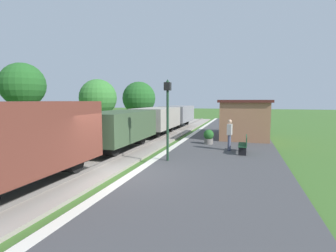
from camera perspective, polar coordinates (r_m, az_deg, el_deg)
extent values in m
plane|color=#3D6628|center=(10.13, -10.01, -11.66)|extent=(160.00, 160.00, 0.00)
cube|color=#424244|center=(9.17, 8.63, -12.70)|extent=(6.00, 60.00, 0.25)
cube|color=silver|center=(9.89, -7.93, -10.52)|extent=(0.36, 60.00, 0.01)
cube|color=#9E9389|center=(11.36, -21.07, -9.71)|extent=(3.80, 60.00, 0.12)
cube|color=slate|center=(10.91, -18.05, -9.54)|extent=(0.07, 60.00, 0.14)
cube|color=slate|center=(11.77, -23.90, -8.63)|extent=(0.07, 60.00, 0.14)
cube|color=brown|center=(9.32, -30.20, -2.05)|extent=(2.50, 5.60, 2.20)
cube|color=black|center=(9.49, -29.90, -7.74)|extent=(2.10, 5.15, 0.50)
cylinder|color=black|center=(10.81, -22.89, -7.17)|extent=(1.56, 0.84, 0.84)
cylinder|color=black|center=(11.66, -19.31, -4.86)|extent=(0.20, 0.30, 0.20)
cube|color=#384C33|center=(14.64, -11.00, 0.07)|extent=(2.50, 5.60, 1.60)
cube|color=black|center=(14.72, -10.95, -2.44)|extent=(2.10, 5.15, 0.50)
cylinder|color=black|center=(16.35, -8.02, -2.45)|extent=(1.56, 0.84, 0.84)
cylinder|color=black|center=(13.22, -14.54, -4.57)|extent=(1.56, 0.84, 0.84)
cylinder|color=black|center=(17.36, -6.44, -1.11)|extent=(0.20, 0.30, 0.20)
cylinder|color=black|center=(12.22, -17.38, -4.31)|extent=(0.20, 0.30, 0.20)
cube|color=gray|center=(20.69, -2.50, 1.85)|extent=(2.50, 5.60, 1.60)
cube|color=black|center=(20.75, -2.49, 0.06)|extent=(2.10, 5.15, 0.50)
cylinder|color=black|center=(22.47, -0.99, -0.13)|extent=(1.56, 0.84, 0.84)
cylinder|color=black|center=(19.10, -4.25, -1.21)|extent=(1.56, 0.84, 0.84)
cylinder|color=black|center=(23.54, -0.13, 0.76)|extent=(0.20, 0.30, 0.20)
cylinder|color=black|center=(18.01, -5.57, -0.85)|extent=(0.20, 0.30, 0.20)
cube|color=gray|center=(27.00, 2.11, 2.80)|extent=(2.50, 5.60, 1.60)
cube|color=black|center=(27.05, 2.10, 1.42)|extent=(2.10, 5.15, 0.50)
cylinder|color=black|center=(28.80, 3.00, 1.19)|extent=(1.56, 0.84, 0.84)
cylinder|color=black|center=(25.34, 1.08, 0.56)|extent=(1.56, 0.84, 0.84)
cylinder|color=black|center=(29.90, 3.53, 1.84)|extent=(0.20, 0.30, 0.20)
cylinder|color=black|center=(24.21, 0.34, 0.90)|extent=(0.20, 0.30, 0.20)
cube|color=#9E6B4C|center=(20.00, 16.69, 1.38)|extent=(3.20, 5.50, 2.60)
cube|color=#51231E|center=(19.94, 16.81, 5.36)|extent=(3.50, 5.80, 0.18)
cube|color=black|center=(18.96, 11.82, 1.66)|extent=(0.03, 0.90, 0.80)
cube|color=#1E4C2D|center=(13.92, 16.33, -4.06)|extent=(0.42, 1.50, 0.04)
cube|color=#1E4C2D|center=(13.88, 17.14, -3.08)|extent=(0.04, 1.50, 0.45)
cube|color=black|center=(13.37, 16.28, -5.46)|extent=(0.38, 0.06, 0.42)
cube|color=black|center=(14.55, 16.32, -4.55)|extent=(0.38, 0.06, 0.42)
cylinder|color=#474C66|center=(14.43, 13.48, -3.67)|extent=(0.15, 0.15, 0.86)
cylinder|color=#474C66|center=(14.59, 13.59, -3.57)|extent=(0.15, 0.15, 0.86)
cube|color=#B2ADA8|center=(14.41, 13.61, -0.76)|extent=(0.28, 0.41, 0.60)
sphere|color=tan|center=(14.37, 13.65, 0.99)|extent=(0.22, 0.22, 0.22)
cylinder|color=slate|center=(16.36, 9.04, -3.39)|extent=(0.56, 0.56, 0.34)
sphere|color=#235B23|center=(16.29, 9.07, -1.91)|extent=(0.64, 0.64, 0.64)
cylinder|color=#193823|center=(11.57, -0.09, 0.00)|extent=(0.11, 0.11, 3.20)
cube|color=black|center=(11.52, -0.09, 8.84)|extent=(0.28, 0.28, 0.36)
sphere|color=#F2E5BF|center=(11.52, -0.09, 8.84)|extent=(0.20, 0.20, 0.20)
cone|color=#193823|center=(11.54, -0.09, 10.03)|extent=(0.20, 0.20, 0.16)
cylinder|color=#4C3823|center=(20.45, -29.36, 0.71)|extent=(0.28, 0.28, 2.92)
sphere|color=#235B23|center=(20.42, -29.73, 7.98)|extent=(3.02, 3.02, 3.02)
cylinder|color=#4C3823|center=(23.57, -15.23, 0.70)|extent=(0.28, 0.28, 1.98)
sphere|color=#387A33|center=(23.48, -15.37, 6.10)|extent=(3.28, 3.28, 3.28)
cylinder|color=#4C3823|center=(28.62, -6.45, 1.62)|extent=(0.28, 0.28, 1.84)
sphere|color=#235B23|center=(28.55, -6.51, 6.19)|extent=(3.63, 3.63, 3.63)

